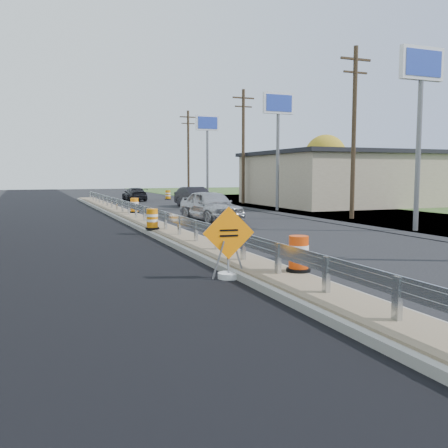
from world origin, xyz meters
name	(u,v)px	position (x,y,z in m)	size (l,w,h in m)	color
ground	(217,256)	(0.00, 0.00, 0.00)	(140.00, 140.00, 0.00)	black
milled_overlay	(50,229)	(-4.40, 10.00, 0.01)	(7.20, 120.00, 0.01)	black
median	(154,227)	(0.00, 8.00, 0.11)	(1.60, 55.00, 0.23)	gray
guardrail	(149,212)	(0.00, 9.00, 0.73)	(0.10, 46.15, 0.72)	silver
retail_building_near	(367,178)	(20.99, 20.00, 2.16)	(18.50, 12.50, 4.27)	tan
pylon_sign_south	(421,81)	(10.50, 3.00, 6.48)	(2.20, 0.30, 7.90)	slate
pylon_sign_mid	(278,114)	(10.50, 16.00, 6.48)	(2.20, 0.30, 7.90)	slate
pylon_sign_north	(207,131)	(10.50, 30.00, 6.48)	(2.20, 0.30, 7.90)	slate
utility_pole_smid	(354,130)	(11.50, 9.00, 4.93)	(1.90, 0.26, 9.40)	#473523
utility_pole_nmid	(243,144)	(11.50, 24.00, 4.93)	(1.90, 0.26, 9.40)	#473523
utility_pole_north	(188,152)	(11.50, 39.00, 4.93)	(1.90, 0.26, 9.40)	#473523
tree_far_yellow	(325,155)	(26.00, 34.00, 4.54)	(4.62, 4.62, 6.86)	#473523
caution_sign	(229,261)	(-0.90, -3.17, 0.45)	(1.27, 0.53, 1.76)	white
barrel_median_near	(299,254)	(0.55, -3.98, 0.64)	(0.58, 0.58, 0.85)	black
barrel_median_mid	(152,219)	(-0.55, 6.08, 0.64)	(0.58, 0.58, 0.85)	black
barrel_median_far	(135,206)	(0.55, 15.08, 0.64)	(0.59, 0.59, 0.86)	black
barrel_shoulder_mid	(220,200)	(8.97, 22.90, 0.45)	(0.64, 0.64, 0.93)	black
barrel_shoulder_far	(168,195)	(7.50, 33.09, 0.43)	(0.61, 0.61, 0.90)	black
car_silver	(211,206)	(3.72, 10.66, 0.83)	(1.96, 4.86, 1.66)	#A7A6AB
car_dark_mid	(195,197)	(6.51, 21.71, 0.76)	(1.60, 4.60, 1.51)	black
car_dark_far	(135,194)	(3.99, 31.91, 0.61)	(1.71, 4.20, 1.22)	black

